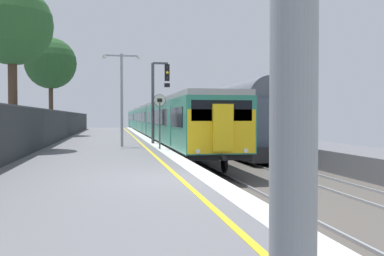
{
  "coord_description": "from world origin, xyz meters",
  "views": [
    {
      "loc": [
        -2.05,
        -10.82,
        1.57
      ],
      "look_at": [
        1.48,
        8.16,
        1.08
      ],
      "focal_mm": 40.38,
      "sensor_mm": 36.0,
      "label": 1
    }
  ],
  "objects_px": {
    "commuter_train_at_platform": "(152,120)",
    "signal_gantry": "(158,93)",
    "freight_train_adjacent_track": "(200,117)",
    "speed_limit_sign": "(160,114)",
    "platform_lamp_mid": "(122,91)",
    "background_tree_centre": "(14,28)",
    "background_tree_left": "(50,65)"
  },
  "relations": [
    {
      "from": "speed_limit_sign",
      "to": "platform_lamp_mid",
      "type": "distance_m",
      "value": 3.12
    },
    {
      "from": "speed_limit_sign",
      "to": "background_tree_centre",
      "type": "bearing_deg",
      "value": 171.4
    },
    {
      "from": "signal_gantry",
      "to": "commuter_train_at_platform",
      "type": "bearing_deg",
      "value": 85.74
    },
    {
      "from": "signal_gantry",
      "to": "speed_limit_sign",
      "type": "xyz_separation_m",
      "value": [
        -0.38,
        -4.61,
        -1.31
      ]
    },
    {
      "from": "signal_gantry",
      "to": "speed_limit_sign",
      "type": "relative_size",
      "value": 1.8
    },
    {
      "from": "freight_train_adjacent_track",
      "to": "speed_limit_sign",
      "type": "height_order",
      "value": "freight_train_adjacent_track"
    },
    {
      "from": "freight_train_adjacent_track",
      "to": "platform_lamp_mid",
      "type": "distance_m",
      "value": 18.2
    },
    {
      "from": "signal_gantry",
      "to": "platform_lamp_mid",
      "type": "bearing_deg",
      "value": -132.33
    },
    {
      "from": "freight_train_adjacent_track",
      "to": "signal_gantry",
      "type": "bearing_deg",
      "value": -111.21
    },
    {
      "from": "signal_gantry",
      "to": "speed_limit_sign",
      "type": "bearing_deg",
      "value": -94.69
    },
    {
      "from": "freight_train_adjacent_track",
      "to": "background_tree_left",
      "type": "bearing_deg",
      "value": -174.98
    },
    {
      "from": "speed_limit_sign",
      "to": "platform_lamp_mid",
      "type": "relative_size",
      "value": 0.54
    },
    {
      "from": "signal_gantry",
      "to": "platform_lamp_mid",
      "type": "height_order",
      "value": "platform_lamp_mid"
    },
    {
      "from": "signal_gantry",
      "to": "background_tree_centre",
      "type": "bearing_deg",
      "value": -154.03
    },
    {
      "from": "commuter_train_at_platform",
      "to": "speed_limit_sign",
      "type": "height_order",
      "value": "commuter_train_at_platform"
    },
    {
      "from": "speed_limit_sign",
      "to": "background_tree_centre",
      "type": "xyz_separation_m",
      "value": [
        -6.93,
        1.05,
        4.16
      ]
    },
    {
      "from": "commuter_train_at_platform",
      "to": "background_tree_left",
      "type": "distance_m",
      "value": 12.47
    },
    {
      "from": "freight_train_adjacent_track",
      "to": "background_tree_centre",
      "type": "distance_m",
      "value": 22.22
    },
    {
      "from": "commuter_train_at_platform",
      "to": "platform_lamp_mid",
      "type": "xyz_separation_m",
      "value": [
        -3.62,
        -22.04,
        1.69
      ]
    },
    {
      "from": "platform_lamp_mid",
      "to": "background_tree_centre",
      "type": "height_order",
      "value": "background_tree_centre"
    },
    {
      "from": "freight_train_adjacent_track",
      "to": "background_tree_centre",
      "type": "height_order",
      "value": "background_tree_centre"
    },
    {
      "from": "commuter_train_at_platform",
      "to": "speed_limit_sign",
      "type": "xyz_separation_m",
      "value": [
        -1.85,
        -24.28,
        0.45
      ]
    },
    {
      "from": "commuter_train_at_platform",
      "to": "platform_lamp_mid",
      "type": "distance_m",
      "value": 22.4
    },
    {
      "from": "commuter_train_at_platform",
      "to": "background_tree_centre",
      "type": "bearing_deg",
      "value": -110.69
    },
    {
      "from": "commuter_train_at_platform",
      "to": "freight_train_adjacent_track",
      "type": "bearing_deg",
      "value": -54.32
    },
    {
      "from": "background_tree_centre",
      "to": "signal_gantry",
      "type": "bearing_deg",
      "value": 25.97
    },
    {
      "from": "commuter_train_at_platform",
      "to": "background_tree_left",
      "type": "xyz_separation_m",
      "value": [
        -9.33,
        -6.75,
        4.78
      ]
    },
    {
      "from": "signal_gantry",
      "to": "speed_limit_sign",
      "type": "height_order",
      "value": "signal_gantry"
    },
    {
      "from": "signal_gantry",
      "to": "freight_train_adjacent_track",
      "type": "bearing_deg",
      "value": 68.79
    },
    {
      "from": "background_tree_centre",
      "to": "speed_limit_sign",
      "type": "bearing_deg",
      "value": -8.6
    },
    {
      "from": "background_tree_left",
      "to": "background_tree_centre",
      "type": "bearing_deg",
      "value": -88.08
    },
    {
      "from": "commuter_train_at_platform",
      "to": "signal_gantry",
      "type": "bearing_deg",
      "value": -94.26
    }
  ]
}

